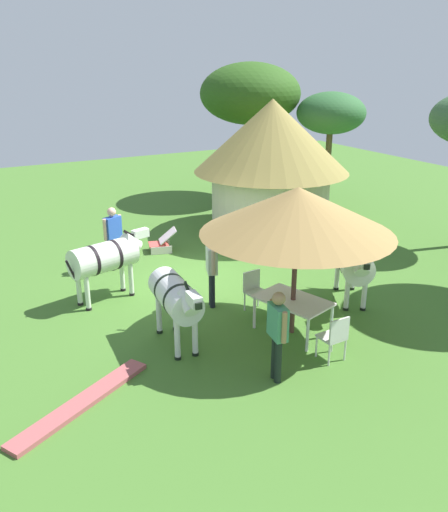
{
  "coord_description": "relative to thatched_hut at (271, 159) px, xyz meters",
  "views": [
    {
      "loc": [
        11.41,
        -5.33,
        5.29
      ],
      "look_at": [
        1.21,
        0.2,
        1.0
      ],
      "focal_mm": 37.67,
      "sensor_mm": 36.0,
      "label": 1
    }
  ],
  "objects": [
    {
      "name": "ground_plane",
      "position": [
        2.57,
        -3.91,
        -2.33
      ],
      "size": [
        36.0,
        36.0,
        0.0
      ],
      "primitive_type": "plane",
      "color": "#42702A"
    },
    {
      "name": "thatched_hut",
      "position": [
        0.0,
        0.0,
        0.0
      ],
      "size": [
        4.83,
        4.83,
        4.15
      ],
      "rotation": [
        0.0,
        0.0,
        0.63
      ],
      "color": "beige",
      "rests_on": "ground_plane"
    },
    {
      "name": "shade_umbrella",
      "position": [
        6.03,
        -3.36,
        0.25
      ],
      "size": [
        3.75,
        3.75,
        3.04
      ],
      "color": "brown",
      "rests_on": "ground_plane"
    },
    {
      "name": "patio_dining_table",
      "position": [
        6.03,
        -3.36,
        -1.67
      ],
      "size": [
        1.67,
        1.31,
        0.74
      ],
      "rotation": [
        0.0,
        0.0,
        0.3
      ],
      "color": "silver",
      "rests_on": "ground_plane"
    },
    {
      "name": "patio_chair_west_end",
      "position": [
        7.3,
        -3.31,
        -1.81
      ],
      "size": [
        0.43,
        0.45,
        0.9
      ],
      "rotation": [
        0.0,
        0.0,
        -4.68
      ],
      "color": "silver",
      "rests_on": "ground_plane"
    },
    {
      "name": "patio_chair_east_end",
      "position": [
        4.77,
        -3.49,
        -1.81
      ],
      "size": [
        0.47,
        0.48,
        0.9
      ],
      "rotation": [
        0.0,
        0.0,
        -1.46
      ],
      "color": "silver",
      "rests_on": "ground_plane"
    },
    {
      "name": "guest_beside_umbrella",
      "position": [
        4.14,
        -4.22,
        -1.33
      ],
      "size": [
        0.57,
        0.34,
        1.66
      ],
      "rotation": [
        0.0,
        0.0,
        5.96
      ],
      "color": "black",
      "rests_on": "ground_plane"
    },
    {
      "name": "guest_behind_table",
      "position": [
        7.32,
        -4.6,
        -1.33
      ],
      "size": [
        0.59,
        0.28,
        1.67
      ],
      "rotation": [
        0.0,
        0.0,
        6.12
      ],
      "color": "black",
      "rests_on": "ground_plane"
    },
    {
      "name": "standing_watcher",
      "position": [
        0.9,
        -5.45,
        -1.32
      ],
      "size": [
        0.38,
        0.56,
        1.69
      ],
      "rotation": [
        0.0,
        0.0,
        -1.14
      ],
      "color": "black",
      "rests_on": "ground_plane"
    },
    {
      "name": "striped_lounge_chair",
      "position": [
        0.17,
        -3.81,
        -2.08
      ],
      "size": [
        0.73,
        0.9,
        0.66
      ],
      "rotation": [
        0.0,
        0.0,
        2.87
      ],
      "color": "#CB4842",
      "rests_on": "ground_plane"
    },
    {
      "name": "zebra_nearest_camera",
      "position": [
        2.68,
        -6.18,
        -1.3
      ],
      "size": [
        1.05,
        2.15,
        1.57
      ],
      "rotation": [
        0.0,
        0.0,
        0.27
      ],
      "color": "silver",
      "rests_on": "ground_plane"
    },
    {
      "name": "zebra_by_umbrella",
      "position": [
        5.39,
        -1.28,
        -1.36
      ],
      "size": [
        1.96,
        1.33,
        1.51
      ],
      "rotation": [
        0.0,
        0.0,
        4.21
      ],
      "color": "silver",
      "rests_on": "ground_plane"
    },
    {
      "name": "zebra_toward_hut",
      "position": [
        5.39,
        -5.62,
        -1.31
      ],
      "size": [
        2.16,
        0.75,
        1.57
      ],
      "rotation": [
        0.0,
        0.0,
        4.63
      ],
      "color": "silver",
      "rests_on": "ground_plane"
    },
    {
      "name": "acacia_tree_left_background",
      "position": [
        -2.0,
        3.88,
        1.03
      ],
      "size": [
        2.54,
        2.54,
        4.15
      ],
      "color": "#4F4327",
      "rests_on": "ground_plane"
    },
    {
      "name": "acacia_tree_right_background",
      "position": [
        -4.21,
        1.74,
        1.67
      ],
      "size": [
        3.83,
        3.83,
        5.17
      ],
      "color": "#4C3119",
      "rests_on": "ground_plane"
    },
    {
      "name": "brick_patio_kerb",
      "position": [
        6.43,
        -7.77,
        -2.29
      ],
      "size": [
        1.69,
        2.62,
        0.08
      ],
      "primitive_type": "cube",
      "rotation": [
        0.0,
        0.0,
        2.08
      ],
      "color": "#A55151",
      "rests_on": "ground_plane"
    }
  ]
}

